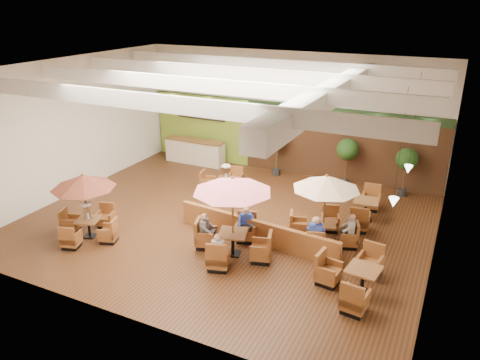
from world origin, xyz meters
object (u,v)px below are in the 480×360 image
Objects in this scene: topiary_2 at (407,161)px; diner_4 at (350,227)px; topiary_1 at (347,151)px; diner_2 at (206,227)px; table_1 at (233,202)px; table_3 at (221,183)px; diner_3 at (316,231)px; booth_divider at (255,231)px; diner_0 at (218,247)px; topiary_0 at (277,142)px; diner_1 at (246,221)px; service_counter at (195,151)px; table_0 at (85,194)px; table_5 at (365,210)px; table_2 at (325,196)px; table_4 at (352,279)px.

diner_4 is (-0.96, -5.21, -0.78)m from topiary_2.
topiary_1 is 7.81m from diner_2.
table_1 reaches higher than table_3.
table_3 is at bearing 133.80° from diner_3.
booth_divider is 2.48× the size of table_3.
diner_0 is 0.86× the size of diner_3.
topiary_2 is (5.59, 0.00, -0.06)m from topiary_0.
topiary_1 is at bearing -126.83° from diner_1.
table_3 is 5.48m from topiary_1.
service_counter is at bearing -159.74° from diner_2.
table_5 is (8.16, 5.45, -1.21)m from table_0.
topiary_1 is (-0.57, 5.21, -0.07)m from table_2.
table_1 reaches higher than table_0.
topiary_1 is (1.75, 7.27, -0.23)m from table_1.
topiary_2 reaches higher than diner_1.
table_3 is (-4.99, 2.17, -1.21)m from table_2.
table_3 reaches higher than table_5.
table_0 reaches higher than table_4.
table_5 is 3.09× the size of diner_3.
topiary_1 is 2.84× the size of diner_2.
table_1 is at bearing 68.71° from diner_1.
table_4 is 9.32m from topiary_0.
diner_4 is (4.63, -5.21, -0.85)m from topiary_0.
table_1 is 1.29× the size of topiary_0.
diner_0 reaches higher than table_4.
table_1 is at bearing 71.95° from diner_0.
table_2 is at bearing -33.49° from table_3.
diner_2 is at bearing -166.36° from table_2.
table_4 is at bearing 73.28° from diner_2.
booth_divider is 2.40× the size of table_2.
table_0 is 0.99× the size of table_3.
topiary_0 reaches higher than diner_3.
topiary_2 is at bearing 24.00° from table_0.
table_4 is at bearing -54.99° from topiary_0.
table_0 reaches higher than diner_3.
service_counter is 8.27m from table_0.
table_4 is at bearing -44.75° from table_3.
table_2 is at bearing 73.93° from diner_4.
booth_divider is 8.09× the size of diner_0.
topiary_0 is at bearing 48.72° from table_0.
diner_4 is (2.86, 1.06, 0.32)m from booth_divider.
topiary_2 is 7.59m from diner_1.
table_0 is at bearing -128.55° from topiary_1.
diner_1 is at bearing -139.70° from table_5.
table_1 is 1.04× the size of table_5.
diner_2 is 0.88× the size of diner_3.
diner_0 is 1.00× the size of diner_4.
diner_2 is (-2.73, -7.27, -0.84)m from topiary_1.
table_3 is at bearing -155.98° from topiary_2.
table_1 is 1.04× the size of table_4.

